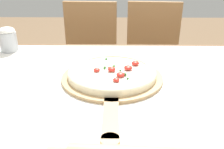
{
  "coord_description": "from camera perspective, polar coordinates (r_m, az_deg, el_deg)",
  "views": [
    {
      "loc": [
        -0.03,
        -0.74,
        1.12
      ],
      "look_at": [
        -0.04,
        0.04,
        0.76
      ],
      "focal_mm": 38.0,
      "sensor_mm": 36.0,
      "label": 1
    }
  ],
  "objects": [
    {
      "name": "dining_table",
      "position": [
        0.89,
        2.61,
        -8.52
      ],
      "size": [
        1.42,
        1.03,
        0.73
      ],
      "color": "brown",
      "rests_on": "ground_plane"
    },
    {
      "name": "towel_cloth",
      "position": [
        0.84,
        2.73,
        -3.22
      ],
      "size": [
        1.34,
        0.95,
        0.0
      ],
      "color": "silver",
      "rests_on": "dining_table"
    },
    {
      "name": "pizza_peel",
      "position": [
        0.88,
        0.01,
        -1.16
      ],
      "size": [
        0.38,
        0.58,
        0.01
      ],
      "color": "tan",
      "rests_on": "towel_cloth"
    },
    {
      "name": "pizza",
      "position": [
        0.89,
        0.06,
        0.51
      ],
      "size": [
        0.33,
        0.33,
        0.04
      ],
      "color": "beige",
      "rests_on": "pizza_peel"
    },
    {
      "name": "chair_left",
      "position": [
        1.74,
        -5.42,
        4.33
      ],
      "size": [
        0.43,
        0.43,
        0.9
      ],
      "rotation": [
        0.0,
        0.0,
        -0.07
      ],
      "color": "#A37547",
      "rests_on": "ground_plane"
    },
    {
      "name": "chair_right",
      "position": [
        1.76,
        9.59,
        4.21
      ],
      "size": [
        0.44,
        0.44,
        0.9
      ],
      "rotation": [
        0.0,
        0.0,
        -0.11
      ],
      "color": "#A37547",
      "rests_on": "ground_plane"
    },
    {
      "name": "flour_cup",
      "position": [
        1.29,
        -23.76,
        7.81
      ],
      "size": [
        0.08,
        0.08,
        0.12
      ],
      "color": "#B2B7BC",
      "rests_on": "towel_cloth"
    }
  ]
}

